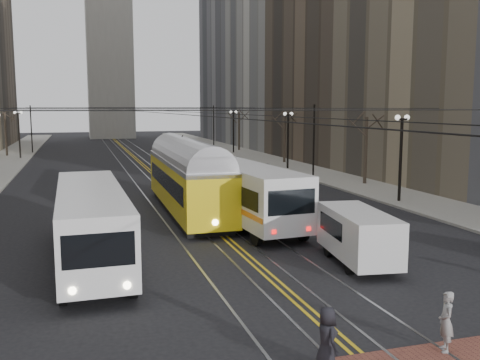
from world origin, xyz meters
TOP-DOWN VIEW (x-y plane):
  - ground at (0.00, 0.00)m, footprint 260.00×260.00m
  - sidewalk_right at (15.00, 45.00)m, footprint 5.00×140.00m
  - streetcar_rails at (0.00, 45.00)m, footprint 4.80×130.00m
  - centre_lines at (0.00, 45.00)m, footprint 0.42×130.00m
  - building_right_mid at (25.50, 46.00)m, footprint 16.00×20.00m
  - building_right_far at (25.50, 86.00)m, footprint 16.00×20.00m
  - lamp_posts at (-0.00, 28.75)m, footprint 27.60×57.20m
  - street_trees at (0.00, 35.25)m, footprint 31.68×53.28m
  - trolley_wires at (0.00, 34.83)m, footprint 25.96×120.00m
  - transit_bus at (-6.39, 9.84)m, footprint 2.75×12.32m
  - streetcar at (-0.50, 19.01)m, footprint 2.97×14.76m
  - rear_bus at (1.80, 15.31)m, footprint 3.64×12.65m
  - cargo_van at (4.00, 6.20)m, footprint 2.57×5.19m
  - sedan_grey at (4.00, 32.88)m, footprint 2.28×4.66m
  - sedan_silver at (8.20, 30.24)m, footprint 1.62×4.52m
  - pedestrian_a at (-1.14, -1.50)m, footprint 0.50×0.77m
  - pedestrian_b at (2.29, -1.50)m, footprint 0.58×0.69m

SIDE VIEW (x-z plane):
  - ground at x=0.00m, z-range 0.00..0.00m
  - streetcar_rails at x=0.00m, z-range 0.00..0.01m
  - centre_lines at x=0.00m, z-range 0.01..0.01m
  - sidewalk_right at x=15.00m, z-range 0.00..0.15m
  - sedan_silver at x=8.20m, z-range 0.00..1.49m
  - sedan_grey at x=4.00m, z-range 0.00..1.53m
  - pedestrian_a at x=-1.14m, z-range 0.01..1.59m
  - pedestrian_b at x=2.29m, z-range 0.01..1.63m
  - cargo_van at x=4.00m, z-range 0.00..2.20m
  - transit_bus at x=-6.39m, z-range 0.00..3.07m
  - rear_bus at x=1.80m, z-range 0.00..3.26m
  - streetcar at x=-0.50m, z-range 0.00..3.47m
  - street_trees at x=0.00m, z-range 0.00..5.60m
  - lamp_posts at x=0.00m, z-range 0.00..5.60m
  - trolley_wires at x=0.00m, z-range 0.47..7.07m
  - building_right_mid at x=25.50m, z-range 0.00..34.00m
  - building_right_far at x=25.50m, z-range 0.00..40.00m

